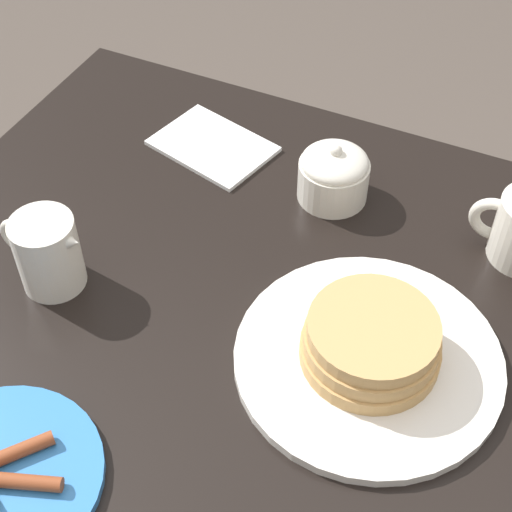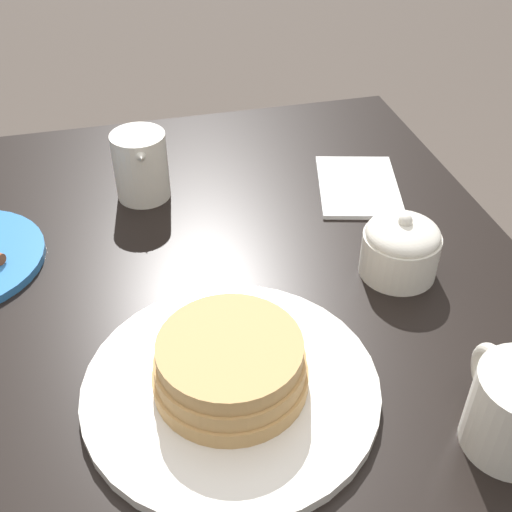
{
  "view_description": "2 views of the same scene",
  "coord_description": "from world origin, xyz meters",
  "px_view_note": "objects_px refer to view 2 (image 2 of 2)",
  "views": [
    {
      "loc": [
        -0.06,
        0.42,
        1.42
      ],
      "look_at": [
        0.19,
        -0.12,
        0.78
      ],
      "focal_mm": 55.0,
      "sensor_mm": 36.0,
      "label": 1
    },
    {
      "loc": [
        -0.35,
        0.02,
        1.22
      ],
      "look_at": [
        0.19,
        -0.12,
        0.78
      ],
      "focal_mm": 45.0,
      "sensor_mm": 36.0,
      "label": 2
    }
  ],
  "objects_px": {
    "creamer_pitcher": "(141,164)",
    "sugar_bowl": "(401,247)",
    "napkin": "(358,186)",
    "pancake_plate": "(231,376)"
  },
  "relations": [
    {
      "from": "pancake_plate",
      "to": "creamer_pitcher",
      "type": "distance_m",
      "value": 0.36
    },
    {
      "from": "pancake_plate",
      "to": "napkin",
      "type": "bearing_deg",
      "value": -38.47
    },
    {
      "from": "creamer_pitcher",
      "to": "sugar_bowl",
      "type": "distance_m",
      "value": 0.35
    },
    {
      "from": "pancake_plate",
      "to": "napkin",
      "type": "xyz_separation_m",
      "value": [
        0.31,
        -0.24,
        -0.02
      ]
    },
    {
      "from": "sugar_bowl",
      "to": "pancake_plate",
      "type": "bearing_deg",
      "value": 119.73
    },
    {
      "from": "napkin",
      "to": "pancake_plate",
      "type": "bearing_deg",
      "value": 141.53
    },
    {
      "from": "pancake_plate",
      "to": "creamer_pitcher",
      "type": "bearing_deg",
      "value": 6.93
    },
    {
      "from": "creamer_pitcher",
      "to": "napkin",
      "type": "bearing_deg",
      "value": -100.27
    },
    {
      "from": "sugar_bowl",
      "to": "napkin",
      "type": "height_order",
      "value": "sugar_bowl"
    },
    {
      "from": "pancake_plate",
      "to": "sugar_bowl",
      "type": "xyz_separation_m",
      "value": [
        0.13,
        -0.22,
        0.01
      ]
    }
  ]
}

